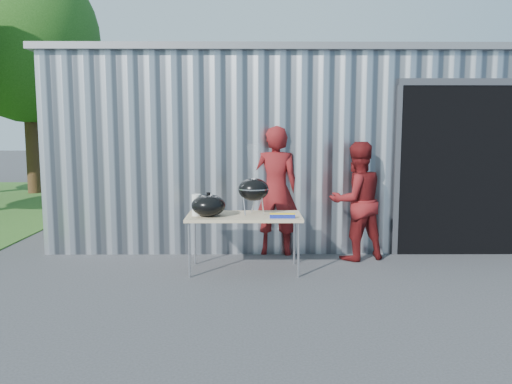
{
  "coord_description": "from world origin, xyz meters",
  "views": [
    {
      "loc": [
        -0.08,
        -5.63,
        1.86
      ],
      "look_at": [
        -0.03,
        0.86,
        1.05
      ],
      "focal_mm": 35.0,
      "sensor_mm": 36.0,
      "label": 1
    }
  ],
  "objects_px": {
    "person_cook": "(275,191)",
    "folding_table": "(244,218)",
    "kettle_grill": "(253,182)",
    "person_bystander": "(356,201)"
  },
  "relations": [
    {
      "from": "folding_table",
      "to": "person_cook",
      "type": "xyz_separation_m",
      "value": [
        0.45,
        0.89,
        0.25
      ]
    },
    {
      "from": "person_cook",
      "to": "kettle_grill",
      "type": "bearing_deg",
      "value": 75.25
    },
    {
      "from": "folding_table",
      "to": "kettle_grill",
      "type": "relative_size",
      "value": 1.62
    },
    {
      "from": "folding_table",
      "to": "person_bystander",
      "type": "bearing_deg",
      "value": 20.28
    },
    {
      "from": "folding_table",
      "to": "person_bystander",
      "type": "height_order",
      "value": "person_bystander"
    },
    {
      "from": "kettle_grill",
      "to": "person_bystander",
      "type": "height_order",
      "value": "person_bystander"
    },
    {
      "from": "person_bystander",
      "to": "folding_table",
      "type": "bearing_deg",
      "value": 1.85
    },
    {
      "from": "person_bystander",
      "to": "person_cook",
      "type": "bearing_deg",
      "value": -33.02
    },
    {
      "from": "person_cook",
      "to": "folding_table",
      "type": "bearing_deg",
      "value": 69.9
    },
    {
      "from": "kettle_grill",
      "to": "folding_table",
      "type": "bearing_deg",
      "value": -154.66
    }
  ]
}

